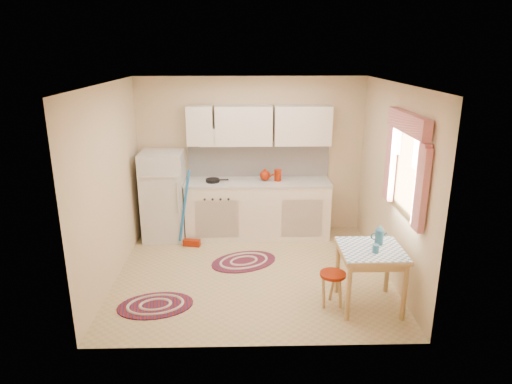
% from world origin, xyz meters
% --- Properties ---
extents(room_shell, '(3.64, 3.60, 2.52)m').
position_xyz_m(room_shell, '(0.16, 0.24, 1.60)').
color(room_shell, tan).
rests_on(room_shell, ground).
extents(fridge, '(0.65, 0.60, 1.40)m').
position_xyz_m(fridge, '(-1.37, 1.25, 0.70)').
color(fridge, silver).
rests_on(fridge, ground).
extents(broom, '(0.30, 0.17, 1.20)m').
position_xyz_m(broom, '(-0.92, 0.90, 0.60)').
color(broom, blue).
rests_on(broom, ground).
extents(base_cabinets, '(2.25, 0.60, 0.88)m').
position_xyz_m(base_cabinets, '(0.10, 1.30, 0.44)').
color(base_cabinets, white).
rests_on(base_cabinets, ground).
extents(countertop, '(2.27, 0.62, 0.04)m').
position_xyz_m(countertop, '(0.10, 1.30, 0.90)').
color(countertop, beige).
rests_on(countertop, base_cabinets).
extents(frying_pan, '(0.23, 0.23, 0.05)m').
position_xyz_m(frying_pan, '(-0.60, 1.25, 0.94)').
color(frying_pan, black).
rests_on(frying_pan, countertop).
extents(red_kettle, '(0.22, 0.21, 0.18)m').
position_xyz_m(red_kettle, '(0.22, 1.30, 1.01)').
color(red_kettle, '#901E05').
rests_on(red_kettle, countertop).
extents(red_canister, '(0.13, 0.13, 0.16)m').
position_xyz_m(red_canister, '(0.42, 1.30, 1.00)').
color(red_canister, '#901E05').
rests_on(red_canister, countertop).
extents(table, '(0.72, 0.72, 0.72)m').
position_xyz_m(table, '(1.34, -0.85, 0.36)').
color(table, tan).
rests_on(table, ground).
extents(stool, '(0.37, 0.37, 0.42)m').
position_xyz_m(stool, '(0.92, -0.84, 0.21)').
color(stool, '#901E05').
rests_on(stool, ground).
extents(coffee_pot, '(0.14, 0.13, 0.25)m').
position_xyz_m(coffee_pot, '(1.46, -0.73, 0.84)').
color(coffee_pot, '#29627F').
rests_on(coffee_pot, table).
extents(mug, '(0.09, 0.09, 0.10)m').
position_xyz_m(mug, '(1.36, -0.95, 0.77)').
color(mug, '#29627F').
rests_on(mug, table).
extents(rug_center, '(1.12, 0.96, 0.02)m').
position_xyz_m(rug_center, '(-0.12, 0.32, 0.01)').
color(rug_center, maroon).
rests_on(rug_center, ground).
extents(rug_left, '(0.98, 0.74, 0.02)m').
position_xyz_m(rug_left, '(-1.16, -0.81, 0.01)').
color(rug_left, maroon).
rests_on(rug_left, ground).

